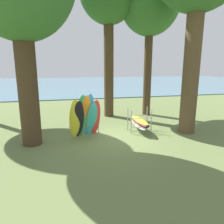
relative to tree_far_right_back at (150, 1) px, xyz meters
name	(u,v)px	position (x,y,z in m)	size (l,w,h in m)	color
ground_plane	(110,139)	(-3.65, -4.42, -7.46)	(80.00, 80.00, 0.00)	olive
lake_water	(75,84)	(-3.65, 25.53, -7.41)	(80.00, 36.00, 0.10)	slate
tree_far_right_back	(150,1)	(0.00, 0.00, 0.00)	(3.93, 3.93, 9.83)	#4C3823
leaning_board_pile	(85,118)	(-4.76, -4.01, -6.44)	(1.58, 1.06, 2.22)	yellow
board_storage_rack	(139,122)	(-1.86, -3.59, -6.93)	(1.15, 2.13, 1.25)	#9EA0A5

